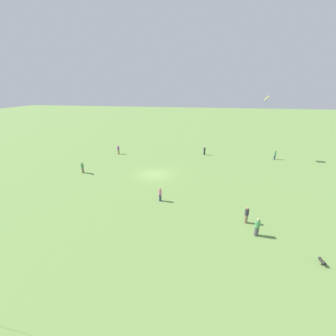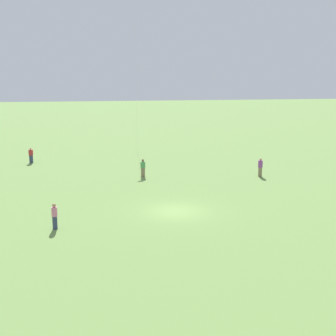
{
  "view_description": "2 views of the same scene",
  "coord_description": "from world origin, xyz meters",
  "px_view_note": "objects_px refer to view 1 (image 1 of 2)",
  "views": [
    {
      "loc": [
        -7.69,
        31.62,
        12.88
      ],
      "look_at": [
        -2.55,
        2.1,
        1.98
      ],
      "focal_mm": 24.0,
      "sensor_mm": 36.0,
      "label": 1
    },
    {
      "loc": [
        -31.74,
        5.37,
        9.97
      ],
      "look_at": [
        -4.48,
        1.24,
        4.14
      ],
      "focal_mm": 50.0,
      "sensor_mm": 36.0,
      "label": 2
    }
  ],
  "objects_px": {
    "person_4": "(247,215)",
    "person_7": "(257,227)",
    "person_0": "(118,150)",
    "dog_0": "(322,261)",
    "person_3": "(204,151)",
    "person_1": "(160,194)",
    "person_5": "(275,155)",
    "person_6": "(82,168)",
    "kite_2": "(266,100)"
  },
  "relations": [
    {
      "from": "person_4",
      "to": "person_7",
      "type": "relative_size",
      "value": 0.98
    },
    {
      "from": "person_0",
      "to": "dog_0",
      "type": "xyz_separation_m",
      "value": [
        -26.63,
        25.84,
        -0.56
      ]
    },
    {
      "from": "person_4",
      "to": "person_3",
      "type": "bearing_deg",
      "value": 30.65
    },
    {
      "from": "person_1",
      "to": "person_5",
      "type": "xyz_separation_m",
      "value": [
        -17.82,
        -19.64,
        0.02
      ]
    },
    {
      "from": "person_1",
      "to": "person_4",
      "type": "height_order",
      "value": "person_4"
    },
    {
      "from": "person_3",
      "to": "person_6",
      "type": "bearing_deg",
      "value": 103.45
    },
    {
      "from": "person_4",
      "to": "person_7",
      "type": "bearing_deg",
      "value": -142.64
    },
    {
      "from": "person_3",
      "to": "person_7",
      "type": "height_order",
      "value": "person_7"
    },
    {
      "from": "person_4",
      "to": "dog_0",
      "type": "xyz_separation_m",
      "value": [
        -4.89,
        4.85,
        -0.56
      ]
    },
    {
      "from": "person_0",
      "to": "person_6",
      "type": "distance_m",
      "value": 11.1
    },
    {
      "from": "person_5",
      "to": "kite_2",
      "type": "height_order",
      "value": "kite_2"
    },
    {
      "from": "person_6",
      "to": "person_7",
      "type": "height_order",
      "value": "person_7"
    },
    {
      "from": "person_1",
      "to": "kite_2",
      "type": "height_order",
      "value": "kite_2"
    },
    {
      "from": "person_3",
      "to": "dog_0",
      "type": "distance_m",
      "value": 29.84
    },
    {
      "from": "person_1",
      "to": "person_6",
      "type": "xyz_separation_m",
      "value": [
        13.95,
        -6.99,
        -0.02
      ]
    },
    {
      "from": "person_0",
      "to": "dog_0",
      "type": "height_order",
      "value": "person_0"
    },
    {
      "from": "person_0",
      "to": "person_7",
      "type": "distance_m",
      "value": 32.05
    },
    {
      "from": "person_6",
      "to": "person_0",
      "type": "bearing_deg",
      "value": 69.93
    },
    {
      "from": "person_5",
      "to": "dog_0",
      "type": "bearing_deg",
      "value": 126.6
    },
    {
      "from": "person_5",
      "to": "dog_0",
      "type": "relative_size",
      "value": 2.38
    },
    {
      "from": "person_5",
      "to": "person_1",
      "type": "bearing_deg",
      "value": 91.71
    },
    {
      "from": "person_3",
      "to": "person_6",
      "type": "xyz_separation_m",
      "value": [
        18.73,
        13.43,
        -0.03
      ]
    },
    {
      "from": "person_5",
      "to": "person_3",
      "type": "bearing_deg",
      "value": 40.48
    },
    {
      "from": "person_0",
      "to": "person_1",
      "type": "relative_size",
      "value": 1.05
    },
    {
      "from": "person_4",
      "to": "person_6",
      "type": "height_order",
      "value": "person_4"
    },
    {
      "from": "person_1",
      "to": "dog_0",
      "type": "relative_size",
      "value": 2.34
    },
    {
      "from": "person_3",
      "to": "person_4",
      "type": "bearing_deg",
      "value": 168.92
    },
    {
      "from": "person_6",
      "to": "kite_2",
      "type": "bearing_deg",
      "value": 12.76
    },
    {
      "from": "person_5",
      "to": "kite_2",
      "type": "relative_size",
      "value": 0.15
    },
    {
      "from": "person_6",
      "to": "person_4",
      "type": "bearing_deg",
      "value": -34.98
    },
    {
      "from": "person_0",
      "to": "person_1",
      "type": "xyz_separation_m",
      "value": [
        -12.35,
        17.98,
        -0.03
      ]
    },
    {
      "from": "dog_0",
      "to": "person_7",
      "type": "bearing_deg",
      "value": 134.44
    },
    {
      "from": "person_3",
      "to": "kite_2",
      "type": "bearing_deg",
      "value": -113.31
    },
    {
      "from": "person_3",
      "to": "person_6",
      "type": "height_order",
      "value": "person_3"
    },
    {
      "from": "person_3",
      "to": "person_6",
      "type": "relative_size",
      "value": 1.01
    },
    {
      "from": "person_0",
      "to": "person_4",
      "type": "bearing_deg",
      "value": -15.41
    },
    {
      "from": "person_5",
      "to": "dog_0",
      "type": "distance_m",
      "value": 27.73
    },
    {
      "from": "person_1",
      "to": "kite_2",
      "type": "bearing_deg",
      "value": -88.2
    },
    {
      "from": "person_0",
      "to": "person_7",
      "type": "xyz_separation_m",
      "value": [
        -22.37,
        22.95,
        -0.0
      ]
    },
    {
      "from": "dog_0",
      "to": "person_0",
      "type": "bearing_deg",
      "value": 124.42
    },
    {
      "from": "person_0",
      "to": "dog_0",
      "type": "relative_size",
      "value": 2.47
    },
    {
      "from": "person_7",
      "to": "person_6",
      "type": "bearing_deg",
      "value": -176.22
    },
    {
      "from": "person_4",
      "to": "kite_2",
      "type": "relative_size",
      "value": 0.15
    },
    {
      "from": "person_3",
      "to": "person_7",
      "type": "distance_m",
      "value": 25.94
    },
    {
      "from": "person_0",
      "to": "person_3",
      "type": "xyz_separation_m",
      "value": [
        -17.13,
        -2.45,
        -0.03
      ]
    },
    {
      "from": "person_5",
      "to": "kite_2",
      "type": "xyz_separation_m",
      "value": [
        2.77,
        -0.59,
        9.8
      ]
    },
    {
      "from": "person_0",
      "to": "person_4",
      "type": "xyz_separation_m",
      "value": [
        -21.74,
        20.99,
        -0.01
      ]
    },
    {
      "from": "kite_2",
      "to": "dog_0",
      "type": "height_order",
      "value": "kite_2"
    },
    {
      "from": "dog_0",
      "to": "person_6",
      "type": "bearing_deg",
      "value": 140.8
    },
    {
      "from": "person_7",
      "to": "person_4",
      "type": "bearing_deg",
      "value": 138.14
    }
  ]
}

